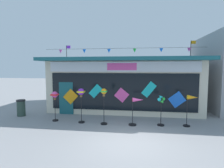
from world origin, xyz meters
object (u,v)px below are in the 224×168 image
object	(u,v)px
wind_spinner_far_right	(191,104)
wind_spinner_left	(81,96)
wind_spinner_far_left	(55,98)
wind_spinner_center_right	(136,106)
trash_bin	(21,108)
kite_shop_building	(125,83)
wind_spinner_center_left	(104,98)
wind_spinner_right	(161,107)

from	to	relation	value
wind_spinner_far_right	wind_spinner_left	bearing A→B (deg)	-178.49
wind_spinner_far_left	wind_spinner_left	world-z (taller)	wind_spinner_left
wind_spinner_center_right	trash_bin	world-z (taller)	wind_spinner_center_right
kite_shop_building	trash_bin	world-z (taller)	kite_shop_building
wind_spinner_center_left	wind_spinner_right	size ratio (longest dim) A/B	1.20
wind_spinner_left	wind_spinner_far_right	size ratio (longest dim) A/B	1.16
wind_spinner_far_right	trash_bin	world-z (taller)	wind_spinner_far_right
kite_shop_building	wind_spinner_far_left	bearing A→B (deg)	-128.22
wind_spinner_far_right	trash_bin	xyz separation A→B (m)	(-9.54, 0.69, -0.65)
kite_shop_building	wind_spinner_left	bearing A→B (deg)	-113.39
wind_spinner_right	wind_spinner_far_right	world-z (taller)	wind_spinner_far_right
trash_bin	wind_spinner_center_right	bearing A→B (deg)	-7.41
wind_spinner_center_right	wind_spinner_right	size ratio (longest dim) A/B	0.92
wind_spinner_center_left	wind_spinner_far_right	size ratio (longest dim) A/B	1.18
kite_shop_building	wind_spinner_left	world-z (taller)	kite_shop_building
trash_bin	wind_spinner_far_left	bearing A→B (deg)	-15.96
wind_spinner_center_left	trash_bin	size ratio (longest dim) A/B	1.90
wind_spinner_far_left	wind_spinner_far_right	distance (m)	7.03
wind_spinner_center_left	trash_bin	distance (m)	5.41
wind_spinner_far_right	kite_shop_building	bearing A→B (deg)	128.82
wind_spinner_far_right	trash_bin	distance (m)	9.58
wind_spinner_center_right	trash_bin	size ratio (longest dim) A/B	1.45
wind_spinner_center_left	wind_spinner_far_right	bearing A→B (deg)	3.35
trash_bin	wind_spinner_left	bearing A→B (deg)	-11.79
wind_spinner_center_right	trash_bin	bearing A→B (deg)	172.59
wind_spinner_center_left	wind_spinner_center_right	bearing A→B (deg)	1.74
wind_spinner_center_right	wind_spinner_far_right	xyz separation A→B (m)	(2.65, 0.20, 0.18)
wind_spinner_center_right	wind_spinner_right	world-z (taller)	wind_spinner_right
wind_spinner_center_left	wind_spinner_far_right	world-z (taller)	wind_spinner_center_left
kite_shop_building	wind_spinner_center_right	bearing A→B (deg)	-79.02
kite_shop_building	wind_spinner_right	bearing A→B (deg)	-64.71
wind_spinner_far_right	wind_spinner_center_left	bearing A→B (deg)	-176.65
wind_spinner_center_left	wind_spinner_right	bearing A→B (deg)	3.48
wind_spinner_center_left	kite_shop_building	bearing A→B (deg)	80.97
wind_spinner_far_left	wind_spinner_center_left	distance (m)	2.76
kite_shop_building	trash_bin	xyz separation A→B (m)	(-5.99, -3.71, -1.28)
wind_spinner_left	wind_spinner_far_right	distance (m)	5.52
kite_shop_building	wind_spinner_center_right	world-z (taller)	kite_shop_building
kite_shop_building	wind_spinner_right	xyz separation A→B (m)	(2.12, -4.48, -0.81)
wind_spinner_far_left	wind_spinner_right	distance (m)	5.61
trash_bin	kite_shop_building	bearing A→B (deg)	31.77
wind_spinner_left	wind_spinner_center_right	size ratio (longest dim) A/B	1.28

